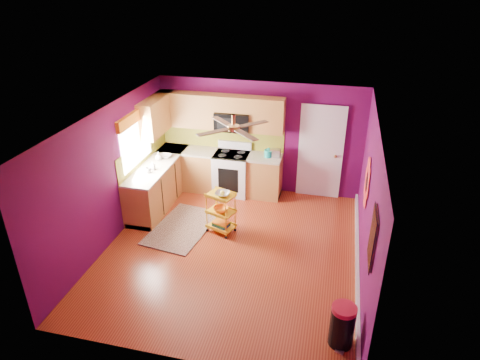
# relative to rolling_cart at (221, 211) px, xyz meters

# --- Properties ---
(ground) EXTENTS (5.00, 5.00, 0.00)m
(ground) POSITION_rel_rolling_cart_xyz_m (0.34, -0.55, -0.47)
(ground) COLOR maroon
(ground) RESTS_ON ground
(room_envelope) EXTENTS (4.54, 5.04, 2.52)m
(room_envelope) POSITION_rel_rolling_cart_xyz_m (0.37, -0.55, 1.17)
(room_envelope) COLOR #550945
(room_envelope) RESTS_ON ground
(lower_cabinets) EXTENTS (2.81, 2.31, 0.94)m
(lower_cabinets) POSITION_rel_rolling_cart_xyz_m (-1.00, 1.27, -0.03)
(lower_cabinets) COLOR #9A622A
(lower_cabinets) RESTS_ON ground
(electric_range) EXTENTS (0.76, 0.66, 1.13)m
(electric_range) POSITION_rel_rolling_cart_xyz_m (-0.21, 1.63, 0.02)
(electric_range) COLOR white
(electric_range) RESTS_ON ground
(upper_cabinetry) EXTENTS (2.80, 2.30, 1.26)m
(upper_cabinetry) POSITION_rel_rolling_cart_xyz_m (-0.90, 1.62, 1.33)
(upper_cabinetry) COLOR #9A622A
(upper_cabinetry) RESTS_ON ground
(left_window) EXTENTS (0.08, 1.35, 1.08)m
(left_window) POSITION_rel_rolling_cart_xyz_m (-1.87, 0.50, 1.27)
(left_window) COLOR white
(left_window) RESTS_ON ground
(panel_door) EXTENTS (0.95, 0.11, 2.15)m
(panel_door) POSITION_rel_rolling_cart_xyz_m (1.70, 1.92, 0.56)
(panel_door) COLOR white
(panel_door) RESTS_ON ground
(right_wall_art) EXTENTS (0.04, 2.74, 1.04)m
(right_wall_art) POSITION_rel_rolling_cart_xyz_m (2.57, -0.89, 0.98)
(right_wall_art) COLOR black
(right_wall_art) RESTS_ON ground
(ceiling_fan) EXTENTS (1.01, 1.01, 0.26)m
(ceiling_fan) POSITION_rel_rolling_cart_xyz_m (0.34, -0.35, 1.82)
(ceiling_fan) COLOR #BF8C3F
(ceiling_fan) RESTS_ON ground
(shag_rug) EXTENTS (1.22, 1.76, 0.02)m
(shag_rug) POSITION_rel_rolling_cart_xyz_m (-0.79, -0.07, -0.45)
(shag_rug) COLOR black
(shag_rug) RESTS_ON ground
(rolling_cart) EXTENTS (0.60, 0.51, 0.91)m
(rolling_cart) POSITION_rel_rolling_cart_xyz_m (0.00, 0.00, 0.00)
(rolling_cart) COLOR yellow
(rolling_cart) RESTS_ON ground
(trash_can) EXTENTS (0.42, 0.43, 0.64)m
(trash_can) POSITION_rel_rolling_cart_xyz_m (2.33, -2.28, -0.15)
(trash_can) COLOR black
(trash_can) RESTS_ON ground
(teal_kettle) EXTENTS (0.18, 0.18, 0.21)m
(teal_kettle) POSITION_rel_rolling_cart_xyz_m (0.60, 1.66, 0.56)
(teal_kettle) COLOR #16A79E
(teal_kettle) RESTS_ON lower_cabinets
(toaster) EXTENTS (0.22, 0.15, 0.18)m
(toaster) POSITION_rel_rolling_cart_xyz_m (0.74, 1.69, 0.56)
(toaster) COLOR beige
(toaster) RESTS_ON lower_cabinets
(soap_bottle_a) EXTENTS (0.08, 0.08, 0.17)m
(soap_bottle_a) POSITION_rel_rolling_cart_xyz_m (-1.55, 0.48, 0.56)
(soap_bottle_a) COLOR #EA3F72
(soap_bottle_a) RESTS_ON lower_cabinets
(soap_bottle_b) EXTENTS (0.14, 0.14, 0.18)m
(soap_bottle_b) POSITION_rel_rolling_cart_xyz_m (-1.63, 0.94, 0.57)
(soap_bottle_b) COLOR white
(soap_bottle_b) RESTS_ON lower_cabinets
(counter_dish) EXTENTS (0.25, 0.25, 0.06)m
(counter_dish) POSITION_rel_rolling_cart_xyz_m (-1.55, 1.12, 0.50)
(counter_dish) COLOR white
(counter_dish) RESTS_ON lower_cabinets
(counter_cup) EXTENTS (0.13, 0.13, 0.10)m
(counter_cup) POSITION_rel_rolling_cart_xyz_m (-1.59, 0.33, 0.53)
(counter_cup) COLOR white
(counter_cup) RESTS_ON lower_cabinets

